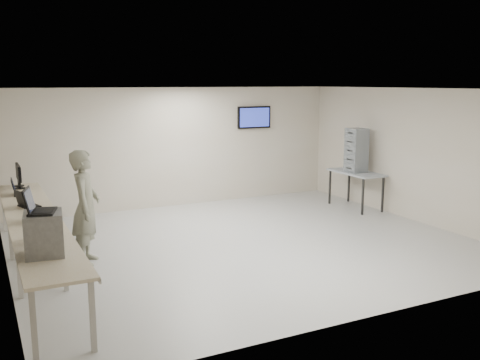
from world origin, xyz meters
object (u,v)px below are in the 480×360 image
workbench (34,222)px  soldier (86,207)px  equipment_box (44,234)px  side_table (356,175)px

workbench → soldier: soldier is taller
workbench → equipment_box: (-0.06, -1.95, 0.33)m
side_table → equipment_box: bearing=-155.5°
workbench → soldier: 0.83m
equipment_box → side_table: bearing=31.5°
soldier → side_table: (6.38, 1.17, -0.14)m
soldier → workbench: bearing=124.0°
workbench → soldier: (0.80, 0.19, 0.11)m
equipment_box → side_table: 7.98m
soldier → side_table: bearing=-59.0°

